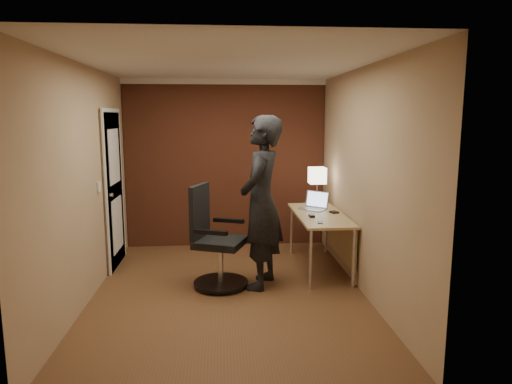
# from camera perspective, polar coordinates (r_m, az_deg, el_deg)

# --- Properties ---
(room) EXTENTS (4.00, 4.00, 4.00)m
(room) POSITION_cam_1_polar(r_m,az_deg,el_deg) (6.47, -6.21, 4.14)
(room) COLOR brown
(room) RESTS_ON ground
(desk) EXTENTS (0.60, 1.50, 0.73)m
(desk) POSITION_cam_1_polar(r_m,az_deg,el_deg) (5.92, 8.64, -3.91)
(desk) COLOR tan
(desk) RESTS_ON ground
(desk_lamp) EXTENTS (0.22, 0.22, 0.54)m
(desk_lamp) POSITION_cam_1_polar(r_m,az_deg,el_deg) (6.34, 7.66, 2.00)
(desk_lamp) COLOR silver
(desk_lamp) RESTS_ON desk
(laptop) EXTENTS (0.42, 0.41, 0.23)m
(laptop) POSITION_cam_1_polar(r_m,az_deg,el_deg) (6.17, 7.34, -1.52)
(laptop) COLOR silver
(laptop) RESTS_ON desk
(mouse) EXTENTS (0.07, 0.10, 0.03)m
(mouse) POSITION_cam_1_polar(r_m,az_deg,el_deg) (5.67, 6.98, -2.97)
(mouse) COLOR black
(mouse) RESTS_ON desk
(phone) EXTENTS (0.08, 0.12, 0.01)m
(phone) POSITION_cam_1_polar(r_m,az_deg,el_deg) (5.39, 8.02, -3.76)
(phone) COLOR black
(phone) RESTS_ON desk
(wallet) EXTENTS (0.12, 0.13, 0.02)m
(wallet) POSITION_cam_1_polar(r_m,az_deg,el_deg) (5.96, 9.74, -2.49)
(wallet) COLOR black
(wallet) RESTS_ON desk
(office_chair) EXTENTS (0.68, 0.74, 1.16)m
(office_chair) POSITION_cam_1_polar(r_m,az_deg,el_deg) (5.30, -5.24, -6.40)
(office_chair) COLOR black
(office_chair) RESTS_ON ground
(person) EXTENTS (0.70, 0.84, 1.97)m
(person) POSITION_cam_1_polar(r_m,az_deg,el_deg) (5.19, 0.65, -1.35)
(person) COLOR black
(person) RESTS_ON ground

